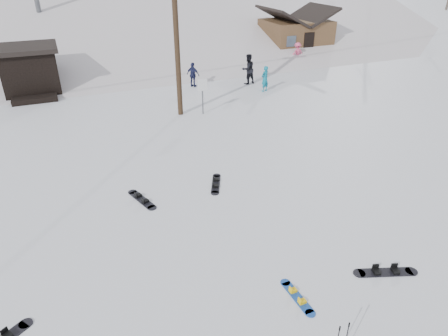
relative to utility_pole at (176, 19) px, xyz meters
name	(u,v)px	position (x,y,z in m)	size (l,w,h in m)	color
ground	(283,333)	(-2.00, -14.00, -4.68)	(200.00, 200.00, 0.00)	white
ski_slope	(90,102)	(-2.00, 41.00, -16.68)	(60.00, 75.00, 45.00)	silver
ridge_right	(324,77)	(36.00, 36.00, -15.68)	(34.00, 85.00, 36.00)	white
treeline_right	(356,15)	(34.00, 28.00, -4.68)	(20.00, 60.00, 10.00)	black
utility_pole	(176,19)	(0.00, 0.00, 0.00)	(2.00, 0.26, 9.00)	#3A2819
trail_sign	(203,90)	(1.10, -0.42, -3.41)	(0.50, 0.09, 1.85)	#595B60
lift_hut	(30,70)	(-7.00, 6.94, -3.32)	(3.40, 4.10, 2.75)	black
cabin	(295,36)	(13.00, 10.00, -3.20)	(5.39, 4.40, 3.77)	brown
hero_snowboard	(297,297)	(-1.16, -13.23, -4.66)	(0.28, 1.33, 0.09)	#1B4FB2
board_scatter_b	(142,199)	(-3.69, -7.43, -4.65)	(0.70, 1.54, 0.11)	black
board_scatter_d	(385,272)	(1.43, -13.39, -4.65)	(1.63, 0.79, 0.12)	black
board_scatter_f	(216,184)	(-0.98, -7.43, -4.65)	(0.81, 1.43, 0.11)	black
skier_teal	(265,79)	(5.90, 1.84, -3.92)	(0.56, 0.37, 1.53)	#0E7791
skier_dark	(248,69)	(5.66, 3.68, -3.74)	(0.91, 0.71, 1.88)	black
skier_pink	(297,53)	(11.54, 7.24, -3.91)	(0.99, 0.57, 1.53)	#EB537E
skier_navy	(193,75)	(2.21, 4.38, -3.92)	(0.89, 0.37, 1.51)	#1B1F44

